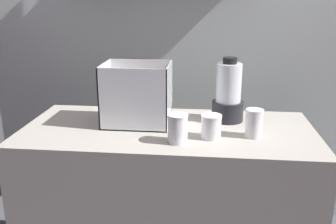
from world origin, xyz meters
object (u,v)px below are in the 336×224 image
blender_pitcher (228,95)px  juice_cup_beet_middle (254,125)px  juice_cup_orange_left (211,128)px  carrot_display_bin (137,105)px  juice_cup_pomegranate_far_left (178,131)px

blender_pitcher → juice_cup_beet_middle: 0.26m
juice_cup_orange_left → juice_cup_beet_middle: (0.19, 0.03, 0.01)m
carrot_display_bin → juice_cup_pomegranate_far_left: bearing=-46.9°
carrot_display_bin → blender_pitcher: (0.45, 0.09, 0.04)m
blender_pitcher → juice_cup_beet_middle: size_ratio=2.50×
juice_cup_pomegranate_far_left → blender_pitcher: bearing=54.9°
juice_cup_pomegranate_far_left → juice_cup_beet_middle: 0.35m
juice_cup_orange_left → juice_cup_beet_middle: size_ratio=0.83×
juice_cup_pomegranate_far_left → juice_cup_orange_left: bearing=25.3°
blender_pitcher → juice_cup_pomegranate_far_left: bearing=-125.1°
blender_pitcher → juice_cup_pomegranate_far_left: (-0.23, -0.32, -0.08)m
carrot_display_bin → blender_pitcher: 0.46m
blender_pitcher → juice_cup_orange_left: 0.28m
juice_cup_orange_left → carrot_display_bin: bearing=155.4°
blender_pitcher → juice_cup_beet_middle: blender_pitcher is taller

